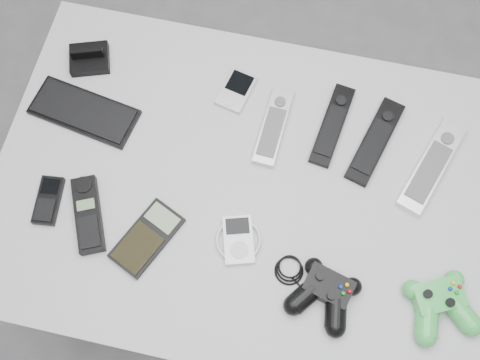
% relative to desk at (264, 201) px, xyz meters
% --- Properties ---
extents(floor, '(3.50, 3.50, 0.00)m').
position_rel_desk_xyz_m(floor, '(-0.05, 0.03, -0.73)').
color(floor, slate).
rests_on(floor, ground).
extents(desk, '(1.19, 0.77, 0.80)m').
position_rel_desk_xyz_m(desk, '(0.00, 0.00, 0.00)').
color(desk, '#AAABAD').
rests_on(desk, floor).
extents(pda_keyboard, '(0.26, 0.14, 0.01)m').
position_rel_desk_xyz_m(pda_keyboard, '(-0.44, 0.10, 0.08)').
color(pda_keyboard, black).
rests_on(pda_keyboard, desk).
extents(dock_bracket, '(0.11, 0.10, 0.05)m').
position_rel_desk_xyz_m(dock_bracket, '(-0.47, 0.23, 0.09)').
color(dock_bracket, black).
rests_on(dock_bracket, desk).
extents(pda, '(0.08, 0.11, 0.02)m').
position_rel_desk_xyz_m(pda, '(-0.12, 0.22, 0.08)').
color(pda, '#B8B7BF').
rests_on(pda, desk).
extents(remote_silver_a, '(0.06, 0.20, 0.02)m').
position_rel_desk_xyz_m(remote_silver_a, '(-0.01, 0.15, 0.08)').
color(remote_silver_a, '#B8B7BF').
rests_on(remote_silver_a, desk).
extents(remote_black_a, '(0.08, 0.21, 0.02)m').
position_rel_desk_xyz_m(remote_black_a, '(0.12, 0.18, 0.08)').
color(remote_black_a, black).
rests_on(remote_black_a, desk).
extents(remote_black_b, '(0.11, 0.22, 0.02)m').
position_rel_desk_xyz_m(remote_black_b, '(0.22, 0.17, 0.08)').
color(remote_black_b, black).
rests_on(remote_black_b, desk).
extents(remote_silver_b, '(0.13, 0.24, 0.02)m').
position_rel_desk_xyz_m(remote_silver_b, '(0.34, 0.13, 0.08)').
color(remote_silver_b, silver).
rests_on(remote_silver_b, desk).
extents(mobile_phone, '(0.06, 0.11, 0.02)m').
position_rel_desk_xyz_m(mobile_phone, '(-0.45, -0.12, 0.08)').
color(mobile_phone, black).
rests_on(mobile_phone, desk).
extents(cordless_handset, '(0.12, 0.17, 0.03)m').
position_rel_desk_xyz_m(cordless_handset, '(-0.36, -0.14, 0.08)').
color(cordless_handset, black).
rests_on(cordless_handset, desk).
extents(calculator, '(0.14, 0.18, 0.02)m').
position_rel_desk_xyz_m(calculator, '(-0.22, -0.16, 0.08)').
color(calculator, black).
rests_on(calculator, desk).
extents(mp3_player, '(0.12, 0.13, 0.02)m').
position_rel_desk_xyz_m(mp3_player, '(-0.03, -0.12, 0.08)').
color(mp3_player, white).
rests_on(mp3_player, desk).
extents(controller_black, '(0.25, 0.20, 0.05)m').
position_rel_desk_xyz_m(controller_black, '(0.16, -0.19, 0.09)').
color(controller_black, black).
rests_on(controller_black, desk).
extents(controller_green, '(0.19, 0.19, 0.05)m').
position_rel_desk_xyz_m(controller_green, '(0.39, -0.16, 0.09)').
color(controller_green, '#2B9027').
rests_on(controller_green, desk).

